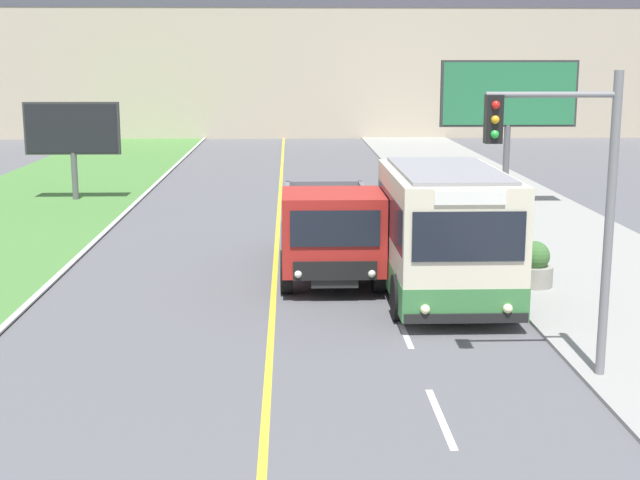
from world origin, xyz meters
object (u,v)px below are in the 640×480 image
(city_bus, at_px, (445,235))
(planter_round_near, at_px, (534,266))
(planter_round_second, at_px, (500,236))
(dump_truck, at_px, (331,233))
(traffic_light_mast, at_px, (572,186))
(billboard_small, at_px, (72,131))
(billboard_large, at_px, (509,98))

(city_bus, distance_m, planter_round_near, 2.79)
(city_bus, xyz_separation_m, planter_round_second, (2.42, 4.79, -0.98))
(city_bus, relative_size, dump_truck, 0.80)
(planter_round_near, height_order, planter_round_second, planter_round_second)
(dump_truck, relative_size, traffic_light_mast, 1.27)
(billboard_small, height_order, planter_round_near, billboard_small)
(dump_truck, distance_m, billboard_large, 13.37)
(dump_truck, distance_m, planter_round_near, 5.08)
(dump_truck, relative_size, billboard_small, 1.75)
(billboard_small, xyz_separation_m, planter_round_near, (14.50, -14.58, -2.16))
(city_bus, relative_size, billboard_large, 0.99)
(traffic_light_mast, relative_size, billboard_small, 1.38)
(traffic_light_mast, bearing_deg, planter_round_second, 83.00)
(city_bus, height_order, traffic_light_mast, traffic_light_mast)
(traffic_light_mast, distance_m, planter_round_near, 6.92)
(dump_truck, height_order, planter_round_second, dump_truck)
(billboard_small, height_order, planter_round_second, billboard_small)
(planter_round_near, bearing_deg, dump_truck, 167.67)
(billboard_small, bearing_deg, city_bus, -52.20)
(planter_round_near, bearing_deg, billboard_large, 79.82)
(billboard_large, relative_size, planter_round_near, 4.93)
(dump_truck, distance_m, planter_round_second, 5.67)
(city_bus, bearing_deg, planter_round_near, 23.48)
(traffic_light_mast, bearing_deg, billboard_small, 122.66)
(city_bus, distance_m, billboard_large, 14.08)
(traffic_light_mast, height_order, billboard_large, billboard_large)
(city_bus, xyz_separation_m, planter_round_near, (2.39, 1.04, -1.00))
(dump_truck, bearing_deg, billboard_large, 57.13)
(dump_truck, bearing_deg, planter_round_second, 28.37)
(billboard_large, bearing_deg, dump_truck, -122.87)
(traffic_light_mast, distance_m, billboard_small, 24.68)
(city_bus, relative_size, planter_round_near, 4.87)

